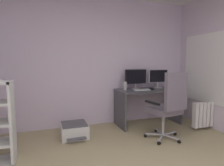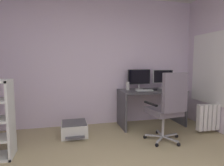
{
  "view_description": "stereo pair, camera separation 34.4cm",
  "coord_description": "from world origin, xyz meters",
  "px_view_note": "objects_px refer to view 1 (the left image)",
  "views": [
    {
      "loc": [
        -0.87,
        -1.1,
        1.33
      ],
      "look_at": [
        0.26,
        2.13,
        0.95
      ],
      "focal_mm": 30.48,
      "sensor_mm": 36.0,
      "label": 1
    },
    {
      "loc": [
        -0.54,
        -1.2,
        1.33
      ],
      "look_at": [
        0.26,
        2.13,
        0.95
      ],
      "focal_mm": 30.48,
      "sensor_mm": 36.0,
      "label": 2
    }
  ],
  "objects_px": {
    "radiator": "(208,114)",
    "computer_mouse": "(152,89)",
    "keyboard": "(142,90)",
    "desk": "(148,99)",
    "monitor_main": "(136,77)",
    "office_chair": "(168,104)",
    "monitor_secondary": "(158,77)",
    "printer": "(74,130)",
    "desktop_speaker": "(125,86)"
  },
  "relations": [
    {
      "from": "desk",
      "to": "keyboard",
      "type": "relative_size",
      "value": 3.92
    },
    {
      "from": "monitor_secondary",
      "to": "keyboard",
      "type": "height_order",
      "value": "monitor_secondary"
    },
    {
      "from": "office_chair",
      "to": "radiator",
      "type": "height_order",
      "value": "office_chair"
    },
    {
      "from": "monitor_main",
      "to": "desk",
      "type": "bearing_deg",
      "value": -31.44
    },
    {
      "from": "desktop_speaker",
      "to": "office_chair",
      "type": "distance_m",
      "value": 1.08
    },
    {
      "from": "computer_mouse",
      "to": "office_chair",
      "type": "bearing_deg",
      "value": -100.49
    },
    {
      "from": "computer_mouse",
      "to": "monitor_secondary",
      "type": "bearing_deg",
      "value": 37.71
    },
    {
      "from": "monitor_secondary",
      "to": "radiator",
      "type": "distance_m",
      "value": 1.26
    },
    {
      "from": "keyboard",
      "to": "radiator",
      "type": "bearing_deg",
      "value": -25.51
    },
    {
      "from": "keyboard",
      "to": "desktop_speaker",
      "type": "relative_size",
      "value": 2.0
    },
    {
      "from": "desktop_speaker",
      "to": "office_chair",
      "type": "height_order",
      "value": "office_chair"
    },
    {
      "from": "desk",
      "to": "computer_mouse",
      "type": "bearing_deg",
      "value": -55.84
    },
    {
      "from": "monitor_main",
      "to": "keyboard",
      "type": "height_order",
      "value": "monitor_main"
    },
    {
      "from": "printer",
      "to": "desktop_speaker",
      "type": "bearing_deg",
      "value": 15.84
    },
    {
      "from": "office_chair",
      "to": "radiator",
      "type": "relative_size",
      "value": 1.63
    },
    {
      "from": "computer_mouse",
      "to": "desktop_speaker",
      "type": "relative_size",
      "value": 0.59
    },
    {
      "from": "desk",
      "to": "monitor_main",
      "type": "height_order",
      "value": "monitor_main"
    },
    {
      "from": "radiator",
      "to": "keyboard",
      "type": "bearing_deg",
      "value": 153.25
    },
    {
      "from": "desktop_speaker",
      "to": "office_chair",
      "type": "bearing_deg",
      "value": -70.09
    },
    {
      "from": "desk",
      "to": "monitor_main",
      "type": "bearing_deg",
      "value": 148.56
    },
    {
      "from": "desk",
      "to": "desktop_speaker",
      "type": "xyz_separation_m",
      "value": [
        -0.49,
        0.09,
        0.3
      ]
    },
    {
      "from": "monitor_secondary",
      "to": "desktop_speaker",
      "type": "distance_m",
      "value": 0.84
    },
    {
      "from": "desk",
      "to": "computer_mouse",
      "type": "height_order",
      "value": "computer_mouse"
    },
    {
      "from": "monitor_secondary",
      "to": "printer",
      "type": "xyz_separation_m",
      "value": [
        -1.93,
        -0.36,
        -0.88
      ]
    },
    {
      "from": "monitor_secondary",
      "to": "computer_mouse",
      "type": "distance_m",
      "value": 0.42
    },
    {
      "from": "office_chair",
      "to": "printer",
      "type": "bearing_deg",
      "value": 155.33
    },
    {
      "from": "desk",
      "to": "radiator",
      "type": "distance_m",
      "value": 1.22
    },
    {
      "from": "monitor_secondary",
      "to": "radiator",
      "type": "bearing_deg",
      "value": -51.4
    },
    {
      "from": "radiator",
      "to": "computer_mouse",
      "type": "bearing_deg",
      "value": 146.83
    },
    {
      "from": "desktop_speaker",
      "to": "radiator",
      "type": "xyz_separation_m",
      "value": [
        1.47,
        -0.77,
        -0.54
      ]
    },
    {
      "from": "keyboard",
      "to": "printer",
      "type": "distance_m",
      "value": 1.55
    },
    {
      "from": "office_chair",
      "to": "printer",
      "type": "height_order",
      "value": "office_chair"
    },
    {
      "from": "monitor_secondary",
      "to": "computer_mouse",
      "type": "xyz_separation_m",
      "value": [
        -0.28,
        -0.21,
        -0.23
      ]
    },
    {
      "from": "monitor_main",
      "to": "desktop_speaker",
      "type": "xyz_separation_m",
      "value": [
        -0.27,
        -0.05,
        -0.17
      ]
    },
    {
      "from": "monitor_main",
      "to": "office_chair",
      "type": "xyz_separation_m",
      "value": [
        0.09,
        -1.04,
        -0.37
      ]
    },
    {
      "from": "monitor_main",
      "to": "printer",
      "type": "bearing_deg",
      "value": -165.25
    },
    {
      "from": "desk",
      "to": "desktop_speaker",
      "type": "distance_m",
      "value": 0.58
    },
    {
      "from": "desktop_speaker",
      "to": "monitor_main",
      "type": "bearing_deg",
      "value": 10.1
    },
    {
      "from": "desktop_speaker",
      "to": "radiator",
      "type": "bearing_deg",
      "value": -27.56
    },
    {
      "from": "keyboard",
      "to": "office_chair",
      "type": "distance_m",
      "value": 0.83
    },
    {
      "from": "desk",
      "to": "printer",
      "type": "distance_m",
      "value": 1.67
    },
    {
      "from": "monitor_secondary",
      "to": "printer",
      "type": "bearing_deg",
      "value": -169.36
    },
    {
      "from": "radiator",
      "to": "monitor_main",
      "type": "bearing_deg",
      "value": 145.9
    },
    {
      "from": "keyboard",
      "to": "printer",
      "type": "xyz_separation_m",
      "value": [
        -1.41,
        -0.14,
        -0.64
      ]
    },
    {
      "from": "computer_mouse",
      "to": "keyboard",
      "type": "bearing_deg",
      "value": -174.19
    },
    {
      "from": "keyboard",
      "to": "radiator",
      "type": "relative_size",
      "value": 0.47
    },
    {
      "from": "monitor_main",
      "to": "office_chair",
      "type": "relative_size",
      "value": 0.43
    },
    {
      "from": "desk",
      "to": "radiator",
      "type": "xyz_separation_m",
      "value": [
        0.98,
        -0.68,
        -0.24
      ]
    },
    {
      "from": "desk",
      "to": "computer_mouse",
      "type": "xyz_separation_m",
      "value": [
        0.05,
        -0.07,
        0.23
      ]
    },
    {
      "from": "desk",
      "to": "monitor_main",
      "type": "xyz_separation_m",
      "value": [
        -0.23,
        0.14,
        0.46
      ]
    }
  ]
}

